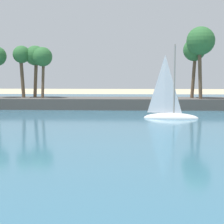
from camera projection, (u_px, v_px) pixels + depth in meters
sea at (112, 112)px, 54.66m from camera, size 220.00×89.90×0.06m
palm_headland at (111, 89)px, 59.10m from camera, size 83.90×6.74×13.01m
sailboat_far_left at (170, 111)px, 46.81m from camera, size 7.17×2.86×10.12m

